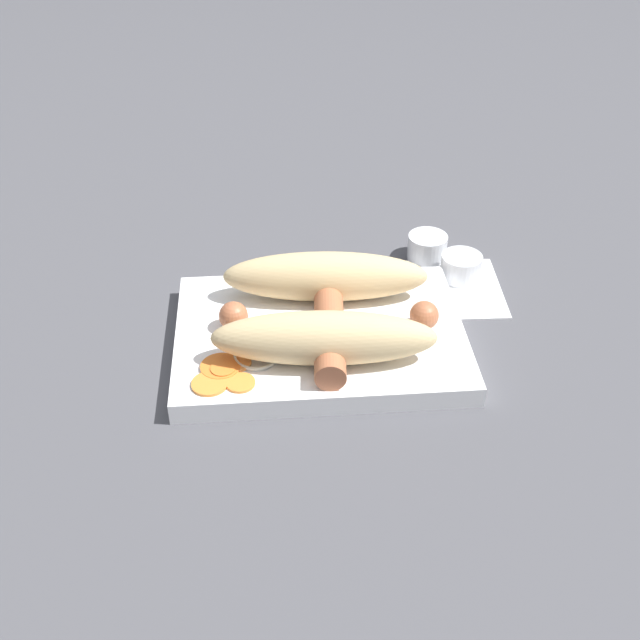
{
  "coord_description": "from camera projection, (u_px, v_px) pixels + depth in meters",
  "views": [
    {
      "loc": [
        0.05,
        0.59,
        0.47
      ],
      "look_at": [
        0.0,
        0.0,
        0.03
      ],
      "focal_mm": 45.0,
      "sensor_mm": 36.0,
      "label": 1
    }
  ],
  "objects": [
    {
      "name": "condiment_cup_far",
      "position": [
        427.0,
        248.0,
        0.88
      ],
      "size": [
        0.04,
        0.04,
        0.03
      ],
      "color": "silver",
      "rests_on": "ground_plane"
    },
    {
      "name": "ground_plane",
      "position": [
        320.0,
        346.0,
        0.76
      ],
      "size": [
        3.0,
        3.0,
        0.0
      ],
      "primitive_type": "plane",
      "color": "#4C4C51"
    },
    {
      "name": "food_tray",
      "position": [
        320.0,
        337.0,
        0.75
      ],
      "size": [
        0.27,
        0.19,
        0.02
      ],
      "color": "white",
      "rests_on": "ground_plane"
    },
    {
      "name": "pickled_veggies",
      "position": [
        235.0,
        366.0,
        0.7
      ],
      "size": [
        0.08,
        0.08,
        0.0
      ],
      "color": "#F99E4C",
      "rests_on": "food_tray"
    },
    {
      "name": "bread_roll",
      "position": [
        326.0,
        306.0,
        0.73
      ],
      "size": [
        0.21,
        0.16,
        0.05
      ],
      "color": "#DBBC84",
      "rests_on": "food_tray"
    },
    {
      "name": "napkin",
      "position": [
        449.0,
        288.0,
        0.83
      ],
      "size": [
        0.11,
        0.11,
        0.0
      ],
      "color": "white",
      "rests_on": "ground_plane"
    },
    {
      "name": "condiment_cup_near",
      "position": [
        461.0,
        269.0,
        0.84
      ],
      "size": [
        0.04,
        0.04,
        0.03
      ],
      "color": "silver",
      "rests_on": "ground_plane"
    },
    {
      "name": "sausage",
      "position": [
        329.0,
        316.0,
        0.74
      ],
      "size": [
        0.2,
        0.18,
        0.03
      ],
      "color": "#B26642",
      "rests_on": "food_tray"
    }
  ]
}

